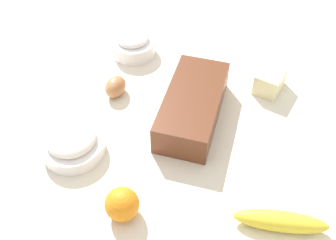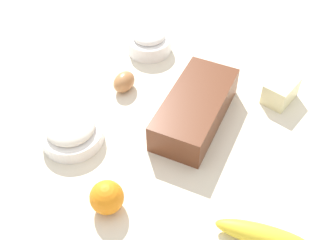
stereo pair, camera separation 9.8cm
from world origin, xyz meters
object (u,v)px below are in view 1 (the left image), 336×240
at_px(orange_fruit, 122,204).
at_px(butter_block, 270,80).
at_px(loaf_pan, 193,105).
at_px(flour_bowl, 72,143).
at_px(sugar_bowl, 133,44).
at_px(banana, 281,221).
at_px(egg_beside_bowl, 116,87).

height_order(orange_fruit, butter_block, orange_fruit).
bearing_deg(loaf_pan, flour_bowl, 127.03).
xyz_separation_m(sugar_bowl, banana, (-0.43, -0.49, -0.01)).
bearing_deg(loaf_pan, banana, -135.76).
bearing_deg(loaf_pan, orange_fruit, 166.64).
relative_size(banana, orange_fruit, 2.66).
height_order(loaf_pan, flour_bowl, loaf_pan).
bearing_deg(orange_fruit, egg_beside_bowl, 26.18).
relative_size(orange_fruit, butter_block, 0.79).
xyz_separation_m(orange_fruit, butter_block, (0.48, -0.22, -0.01)).
distance_m(sugar_bowl, butter_block, 0.41).
relative_size(loaf_pan, sugar_bowl, 2.21).
bearing_deg(orange_fruit, banana, -76.31).
height_order(flour_bowl, orange_fruit, orange_fruit).
distance_m(flour_bowl, egg_beside_bowl, 0.21).
bearing_deg(sugar_bowl, loaf_pan, -129.23).
bearing_deg(flour_bowl, orange_fruit, -123.29).
distance_m(banana, egg_beside_bowl, 0.53).
bearing_deg(sugar_bowl, butter_block, -93.62).
height_order(flour_bowl, butter_block, flour_bowl).
xyz_separation_m(loaf_pan, orange_fruit, (-0.31, 0.06, -0.01)).
xyz_separation_m(flour_bowl, banana, (-0.04, -0.49, -0.01)).
height_order(banana, butter_block, butter_block).
distance_m(sugar_bowl, banana, 0.66).
bearing_deg(banana, loaf_pan, 47.38).
relative_size(flour_bowl, orange_fruit, 2.07).
relative_size(flour_bowl, sugar_bowl, 1.14).
bearing_deg(butter_block, egg_beside_bowl, 111.82).
height_order(orange_fruit, egg_beside_bowl, orange_fruit).
xyz_separation_m(flour_bowl, sugar_bowl, (0.39, 0.01, 0.00)).
height_order(flour_bowl, banana, flour_bowl).
relative_size(sugar_bowl, banana, 0.68).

